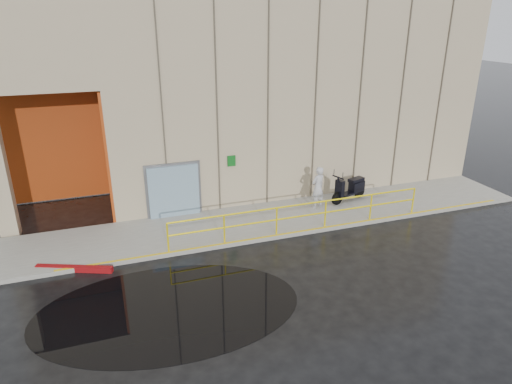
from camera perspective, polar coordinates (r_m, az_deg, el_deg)
ground at (r=12.86m, az=-6.25°, el=-13.99°), size 120.00×120.00×0.00m
sidewalk at (r=17.61m, az=3.07°, el=-3.25°), size 20.00×3.00×0.15m
building at (r=22.69m, az=-0.39°, el=13.31°), size 20.00×10.17×8.00m
guardrail at (r=16.33m, az=5.70°, el=-3.07°), size 9.56×0.06×1.03m
person at (r=18.18m, az=7.74°, el=0.57°), size 0.72×0.59×1.71m
scooter at (r=19.08m, az=11.67°, el=1.27°), size 1.93×1.14×1.46m
red_curb at (r=15.32m, az=-21.78°, el=-8.89°), size 2.29×1.08×0.18m
puddle at (r=12.90m, az=-10.87°, el=-14.15°), size 7.54×5.08×0.01m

